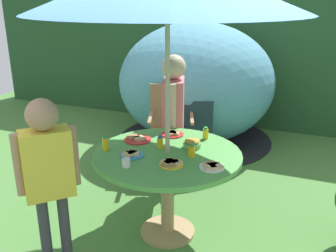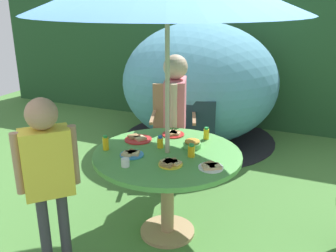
# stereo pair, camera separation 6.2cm
# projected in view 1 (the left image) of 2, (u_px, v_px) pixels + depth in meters

# --- Properties ---
(ground_plane) EXTENTS (10.00, 10.00, 0.02)m
(ground_plane) POSITION_uv_depth(u_px,v_px,m) (168.00, 233.00, 3.29)
(ground_plane) COLOR #477A38
(hedge_backdrop) EXTENTS (9.00, 0.70, 1.93)m
(hedge_backdrop) POSITION_uv_depth(u_px,v_px,m) (247.00, 62.00, 5.96)
(hedge_backdrop) COLOR #234C28
(hedge_backdrop) RESTS_ON ground_plane
(garden_table) EXTENTS (1.20, 1.20, 0.76)m
(garden_table) POSITION_uv_depth(u_px,v_px,m) (168.00, 168.00, 3.08)
(garden_table) COLOR tan
(garden_table) RESTS_ON ground_plane
(wooden_chair) EXTENTS (0.63, 0.63, 1.00)m
(wooden_chair) POSITION_uv_depth(u_px,v_px,m) (171.00, 124.00, 4.32)
(wooden_chair) COLOR #93704C
(wooden_chair) RESTS_ON ground_plane
(dome_tent) EXTENTS (2.56, 2.56, 1.64)m
(dome_tent) POSITION_uv_depth(u_px,v_px,m) (196.00, 83.00, 5.19)
(dome_tent) COLOR teal
(dome_tent) RESTS_ON ground_plane
(child_in_pink_shirt) EXTENTS (0.31, 0.46, 1.42)m
(child_in_pink_shirt) POSITION_uv_depth(u_px,v_px,m) (174.00, 106.00, 3.79)
(child_in_pink_shirt) COLOR #3F3F47
(child_in_pink_shirt) RESTS_ON ground_plane
(child_in_yellow_shirt) EXTENTS (0.37, 0.38, 1.31)m
(child_in_yellow_shirt) POSITION_uv_depth(u_px,v_px,m) (47.00, 164.00, 2.65)
(child_in_yellow_shirt) COLOR #3F3F47
(child_in_yellow_shirt) RESTS_ON ground_plane
(snack_bowl) EXTENTS (0.15, 0.15, 0.07)m
(snack_bowl) POSITION_uv_depth(u_px,v_px,m) (192.00, 143.00, 3.13)
(snack_bowl) COLOR #66B259
(snack_bowl) RESTS_ON garden_table
(plate_center_front) EXTENTS (0.19, 0.19, 0.03)m
(plate_center_front) POSITION_uv_depth(u_px,v_px,m) (132.00, 154.00, 2.97)
(plate_center_front) COLOR #338CD8
(plate_center_front) RESTS_ON garden_table
(plate_front_edge) EXTENTS (0.20, 0.20, 0.03)m
(plate_front_edge) POSITION_uv_depth(u_px,v_px,m) (172.00, 134.00, 3.41)
(plate_front_edge) COLOR red
(plate_front_edge) RESTS_ON garden_table
(plate_near_right) EXTENTS (0.18, 0.18, 0.03)m
(plate_near_right) POSITION_uv_depth(u_px,v_px,m) (171.00, 163.00, 2.81)
(plate_near_right) COLOR yellow
(plate_near_right) RESTS_ON garden_table
(plate_far_left) EXTENTS (0.24, 0.24, 0.03)m
(plate_far_left) POSITION_uv_depth(u_px,v_px,m) (137.00, 139.00, 3.29)
(plate_far_left) COLOR red
(plate_far_left) RESTS_ON garden_table
(plate_near_left) EXTENTS (0.19, 0.19, 0.03)m
(plate_near_left) POSITION_uv_depth(u_px,v_px,m) (212.00, 166.00, 2.76)
(plate_near_left) COLOR white
(plate_near_left) RESTS_ON garden_table
(juice_bottle_far_right) EXTENTS (0.05, 0.05, 0.10)m
(juice_bottle_far_right) POSITION_uv_depth(u_px,v_px,m) (160.00, 142.00, 3.12)
(juice_bottle_far_right) COLOR yellow
(juice_bottle_far_right) RESTS_ON garden_table
(juice_bottle_center_back) EXTENTS (0.06, 0.06, 0.11)m
(juice_bottle_center_back) POSITION_uv_depth(u_px,v_px,m) (192.00, 150.00, 2.95)
(juice_bottle_center_back) COLOR yellow
(juice_bottle_center_back) RESTS_ON garden_table
(juice_bottle_mid_left) EXTENTS (0.05, 0.05, 0.12)m
(juice_bottle_mid_left) POSITION_uv_depth(u_px,v_px,m) (105.00, 144.00, 3.07)
(juice_bottle_mid_left) COLOR yellow
(juice_bottle_mid_left) RESTS_ON garden_table
(juice_bottle_mid_right) EXTENTS (0.05, 0.05, 0.11)m
(juice_bottle_mid_right) POSITION_uv_depth(u_px,v_px,m) (206.00, 133.00, 3.32)
(juice_bottle_mid_right) COLOR yellow
(juice_bottle_mid_right) RESTS_ON garden_table
(cup_near) EXTENTS (0.06, 0.06, 0.06)m
(cup_near) POSITION_uv_depth(u_px,v_px,m) (126.00, 163.00, 2.78)
(cup_near) COLOR white
(cup_near) RESTS_ON garden_table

